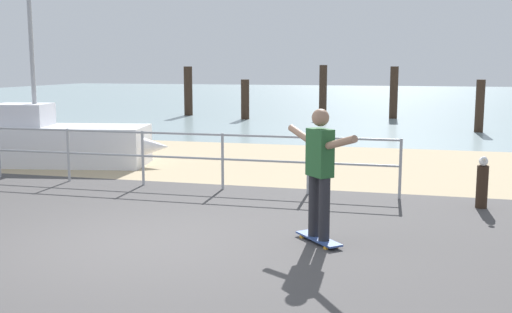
{
  "coord_description": "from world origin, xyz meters",
  "views": [
    {
      "loc": [
        3.45,
        -6.79,
        2.28
      ],
      "look_at": [
        1.17,
        2.0,
        0.9
      ],
      "focal_mm": 42.7,
      "sensor_mm": 36.0,
      "label": 1
    }
  ],
  "objects_px": {
    "bollard_short": "(482,187)",
    "seagull": "(484,161)",
    "skateboarder": "(320,166)",
    "sailboat": "(56,142)",
    "skateboard": "(319,239)"
  },
  "relations": [
    {
      "from": "skateboarder",
      "to": "skateboard",
      "type": "bearing_deg",
      "value": 9.46
    },
    {
      "from": "sailboat",
      "to": "seagull",
      "type": "height_order",
      "value": "sailboat"
    },
    {
      "from": "skateboard",
      "to": "bollard_short",
      "type": "height_order",
      "value": "bollard_short"
    },
    {
      "from": "bollard_short",
      "to": "seagull",
      "type": "bearing_deg",
      "value": -94.04
    },
    {
      "from": "sailboat",
      "to": "bollard_short",
      "type": "height_order",
      "value": "sailboat"
    },
    {
      "from": "bollard_short",
      "to": "seagull",
      "type": "distance_m",
      "value": 0.43
    },
    {
      "from": "seagull",
      "to": "skateboarder",
      "type": "bearing_deg",
      "value": -131.06
    },
    {
      "from": "seagull",
      "to": "sailboat",
      "type": "bearing_deg",
      "value": 166.83
    },
    {
      "from": "skateboarder",
      "to": "bollard_short",
      "type": "distance_m",
      "value": 3.44
    },
    {
      "from": "skateboard",
      "to": "seagull",
      "type": "relative_size",
      "value": 1.49
    },
    {
      "from": "sailboat",
      "to": "seagull",
      "type": "relative_size",
      "value": 11.57
    },
    {
      "from": "bollard_short",
      "to": "seagull",
      "type": "relative_size",
      "value": 1.44
    },
    {
      "from": "skateboard",
      "to": "skateboarder",
      "type": "relative_size",
      "value": 0.44
    },
    {
      "from": "sailboat",
      "to": "skateboarder",
      "type": "height_order",
      "value": "sailboat"
    },
    {
      "from": "sailboat",
      "to": "skateboard",
      "type": "bearing_deg",
      "value": -34.51
    }
  ]
}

